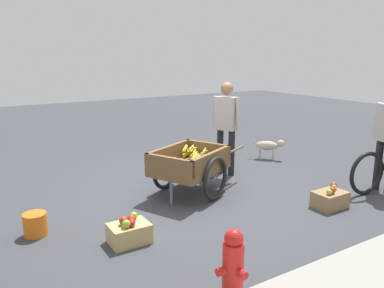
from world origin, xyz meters
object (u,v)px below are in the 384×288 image
(plastic_bucket, at_px, (35,224))
(mixed_fruit_crate, at_px, (330,199))
(apple_crate, at_px, (129,232))
(fruit_cart, at_px, (190,165))
(fire_hydrant, at_px, (233,267))
(dog, at_px, (269,146))
(vendor_person, at_px, (226,120))

(plastic_bucket, height_order, mixed_fruit_crate, mixed_fruit_crate)
(apple_crate, bearing_deg, fruit_cart, -144.88)
(fruit_cart, distance_m, mixed_fruit_crate, 2.02)
(fruit_cart, height_order, fire_hydrant, fruit_cart)
(fire_hydrant, distance_m, plastic_bucket, 2.50)
(fruit_cart, relative_size, dog, 3.49)
(dog, bearing_deg, fire_hydrant, 43.82)
(fruit_cart, xyz_separation_m, vendor_person, (-1.03, -0.50, 0.51))
(dog, bearing_deg, plastic_bucket, 13.21)
(apple_crate, xyz_separation_m, mixed_fruit_crate, (-2.74, 0.49, -0.01))
(dog, bearing_deg, apple_crate, 25.96)
(mixed_fruit_crate, bearing_deg, fruit_cart, -46.82)
(vendor_person, bearing_deg, mixed_fruit_crate, 99.76)
(fire_hydrant, bearing_deg, apple_crate, -77.39)
(fire_hydrant, height_order, plastic_bucket, fire_hydrant)
(vendor_person, distance_m, apple_crate, 2.93)
(fire_hydrant, bearing_deg, fruit_cart, -113.44)
(fire_hydrant, bearing_deg, plastic_bucket, -61.72)
(vendor_person, distance_m, fire_hydrant, 3.63)
(dog, distance_m, fire_hydrant, 4.72)
(fire_hydrant, height_order, apple_crate, fire_hydrant)
(vendor_person, relative_size, mixed_fruit_crate, 3.62)
(fire_hydrant, bearing_deg, dog, -136.18)
(mixed_fruit_crate, bearing_deg, dog, -113.30)
(dog, height_order, mixed_fruit_crate, dog)
(vendor_person, bearing_deg, dog, -165.06)
(mixed_fruit_crate, bearing_deg, fire_hydrant, 21.76)
(fruit_cart, height_order, plastic_bucket, fruit_cart)
(fruit_cart, bearing_deg, dog, -160.16)
(fruit_cart, bearing_deg, vendor_person, -154.28)
(fire_hydrant, distance_m, apple_crate, 1.50)
(vendor_person, height_order, mixed_fruit_crate, vendor_person)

